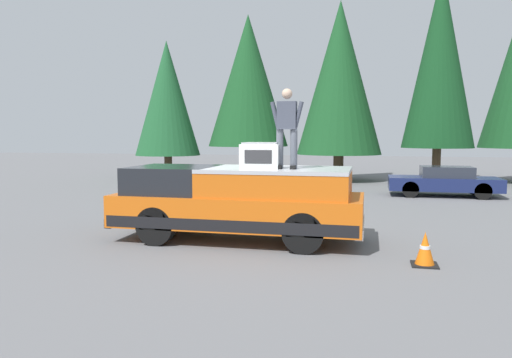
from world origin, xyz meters
TOP-DOWN VIEW (x-y plane):
  - ground_plane at (0.00, 0.00)m, footprint 90.00×90.00m
  - pickup_truck at (-0.24, 0.24)m, footprint 2.01×5.54m
  - compressor_unit at (-0.36, -0.32)m, footprint 0.65×0.84m
  - person_on_truck_bed at (-0.46, -0.89)m, footprint 0.29×0.72m
  - parked_car_navy at (9.14, -5.44)m, footprint 1.64×4.10m
  - traffic_cone at (-1.49, -3.62)m, footprint 0.47×0.47m
  - conifer_left at (13.43, -5.68)m, footprint 3.27×3.27m
  - conifer_center_left at (14.74, -1.04)m, footprint 4.34×4.34m
  - conifer_center_right at (15.58, 4.02)m, footprint 4.43×4.43m
  - conifer_right at (14.47, 8.37)m, footprint 3.58×3.58m

SIDE VIEW (x-z plane):
  - ground_plane at x=0.00m, z-range 0.00..0.00m
  - traffic_cone at x=-1.49m, z-range -0.02..0.60m
  - parked_car_navy at x=9.14m, z-range 0.00..1.16m
  - pickup_truck at x=-0.24m, z-range 0.05..1.70m
  - compressor_unit at x=-0.36m, z-range 1.65..2.21m
  - person_on_truck_bed at x=-0.46m, z-range 1.71..3.40m
  - conifer_right at x=14.47m, z-range 0.61..8.14m
  - conifer_center_left at x=14.74m, z-range 0.67..9.85m
  - conifer_center_right at x=15.58m, z-range 0.86..9.81m
  - conifer_left at x=13.43m, z-range 0.87..10.85m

